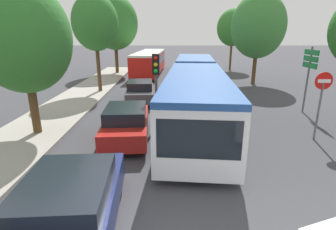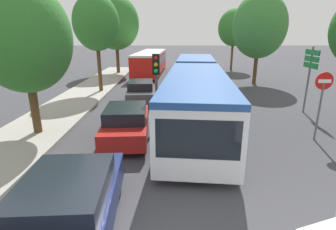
# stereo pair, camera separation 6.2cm
# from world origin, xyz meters

# --- Properties ---
(kerb_strip_left) EXTENTS (3.20, 34.88, 0.14)m
(kerb_strip_left) POSITION_xyz_m (-5.82, 12.44, 0.07)
(kerb_strip_left) COLOR #9E998E
(kerb_strip_left) RESTS_ON ground
(articulated_bus) EXTENTS (4.18, 17.34, 2.55)m
(articulated_bus) POSITION_xyz_m (1.80, 10.71, 1.47)
(articulated_bus) COLOR silver
(articulated_bus) RESTS_ON ground
(city_bus_rear) EXTENTS (3.21, 11.26, 2.39)m
(city_bus_rear) POSITION_xyz_m (-1.71, 24.88, 1.38)
(city_bus_rear) COLOR red
(city_bus_rear) RESTS_ON ground
(queued_car_navy) EXTENTS (2.06, 4.39, 1.49)m
(queued_car_navy) POSITION_xyz_m (-1.88, 0.50, 0.76)
(queued_car_navy) COLOR navy
(queued_car_navy) RESTS_ON ground
(queued_car_red) EXTENTS (1.96, 4.17, 1.42)m
(queued_car_red) POSITION_xyz_m (-1.52, 6.08, 0.72)
(queued_car_red) COLOR #B21E19
(queued_car_red) RESTS_ON ground
(queued_car_graphite) EXTENTS (1.88, 4.01, 1.36)m
(queued_car_graphite) POSITION_xyz_m (-1.55, 12.47, 0.69)
(queued_car_graphite) COLOR #47474C
(queued_car_graphite) RESTS_ON ground
(traffic_light) EXTENTS (0.32, 0.36, 3.40)m
(traffic_light) POSITION_xyz_m (-0.33, 7.52, 2.50)
(traffic_light) COLOR #56595E
(traffic_light) RESTS_ON ground
(no_entry_sign) EXTENTS (0.70, 0.08, 2.82)m
(no_entry_sign) POSITION_xyz_m (6.31, 6.00, 1.88)
(no_entry_sign) COLOR #56595E
(no_entry_sign) RESTS_ON ground
(direction_sign_post) EXTENTS (0.10, 1.40, 3.60)m
(direction_sign_post) POSITION_xyz_m (7.84, 10.02, 2.57)
(direction_sign_post) COLOR #56595E
(direction_sign_post) RESTS_ON ground
(tree_left_mid) EXTENTS (3.69, 3.69, 6.27)m
(tree_left_mid) POSITION_xyz_m (-5.47, 6.56, 4.07)
(tree_left_mid) COLOR #51381E
(tree_left_mid) RESTS_ON ground
(tree_left_far) EXTENTS (3.23, 3.23, 6.93)m
(tree_left_far) POSITION_xyz_m (-4.85, 15.28, 4.97)
(tree_left_far) COLOR #51381E
(tree_left_far) RESTS_ON ground
(tree_left_distant) EXTENTS (4.90, 4.90, 8.12)m
(tree_left_distant) POSITION_xyz_m (-5.30, 24.94, 5.20)
(tree_left_distant) COLOR #51381E
(tree_left_distant) RESTS_ON ground
(tree_right_mid) EXTENTS (4.48, 4.48, 7.53)m
(tree_right_mid) POSITION_xyz_m (7.84, 18.90, 4.86)
(tree_right_mid) COLOR #51381E
(tree_right_mid) RESTS_ON ground
(tree_right_far) EXTENTS (3.68, 3.68, 7.08)m
(tree_right_far) POSITION_xyz_m (7.93, 28.52, 4.83)
(tree_right_far) COLOR #51381E
(tree_right_far) RESTS_ON ground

